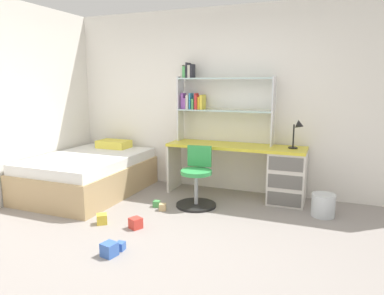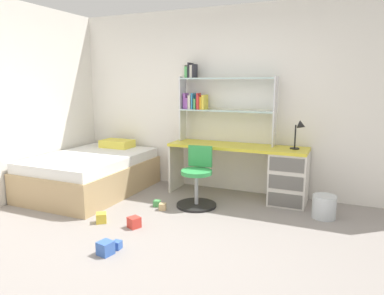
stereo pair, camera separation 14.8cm
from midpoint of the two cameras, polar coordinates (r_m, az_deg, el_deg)
ground_plane at (r=3.48m, az=-6.20°, el=-16.88°), size 5.98×5.45×0.02m
room_shell at (r=4.74m, az=-12.75°, el=7.02°), size 5.98×5.45×2.65m
desk at (r=4.87m, az=11.91°, el=-3.70°), size 1.91×0.52×0.73m
bookshelf_hutch at (r=5.10m, az=2.33°, el=8.14°), size 1.39×0.22×1.14m
desk_lamp at (r=4.72m, az=15.98°, el=2.77°), size 0.20×0.17×0.38m
swivel_chair at (r=4.60m, az=-0.15°, el=-5.79°), size 0.52×0.52×0.77m
bed_platform at (r=5.36m, az=-17.09°, el=-4.13°), size 1.29×1.83×0.68m
waste_bin at (r=4.54m, az=19.59°, el=-8.78°), size 0.28×0.28×0.27m
toy_block_yellow_0 at (r=4.23m, az=-15.36°, el=-11.10°), size 0.16×0.16×0.11m
toy_block_green_1 at (r=4.65m, az=-6.67°, el=-9.04°), size 0.09×0.09×0.08m
toy_block_natural_2 at (r=4.52m, az=-5.72°, el=-9.58°), size 0.11×0.11×0.08m
toy_block_blue_3 at (r=3.50m, az=-14.46°, el=-15.69°), size 0.15×0.15×0.13m
toy_block_red_4 at (r=4.03m, az=-10.16°, el=-11.95°), size 0.16×0.16×0.12m
toy_block_blue_5 at (r=3.59m, az=-12.71°, el=-15.30°), size 0.08×0.08×0.08m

